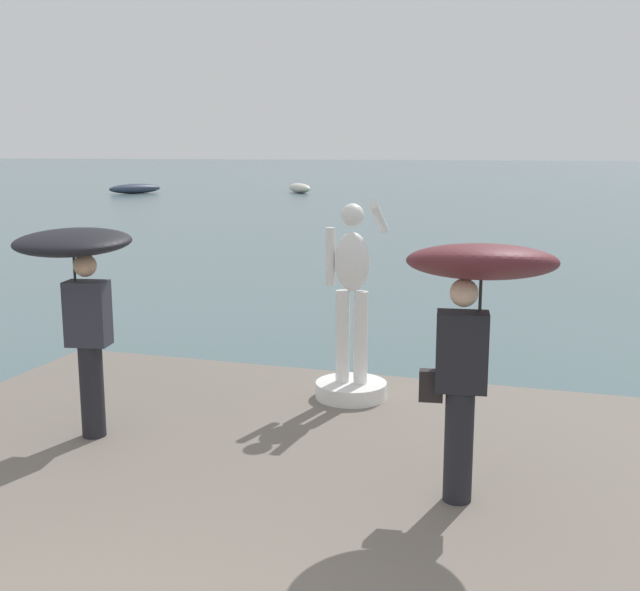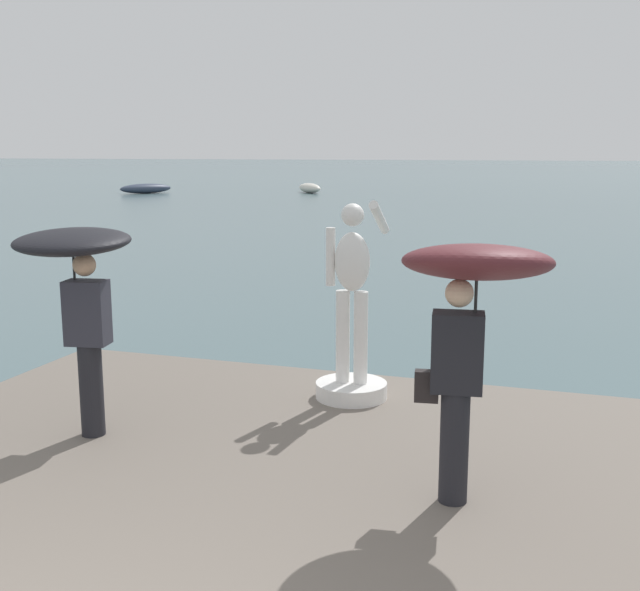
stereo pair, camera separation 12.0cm
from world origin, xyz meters
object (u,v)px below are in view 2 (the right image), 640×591
(onlooker_right, at_px, (471,294))
(boat_mid, at_px, (146,189))
(statue_white_figure, at_px, (352,329))
(boat_near, at_px, (310,188))
(onlooker_left, at_px, (77,273))

(onlooker_right, relative_size, boat_mid, 0.53)
(onlooker_right, bearing_deg, statue_white_figure, 125.08)
(boat_mid, bearing_deg, statue_white_figure, -56.80)
(boat_near, relative_size, boat_mid, 0.78)
(onlooker_right, distance_m, boat_mid, 51.94)
(onlooker_right, xyz_separation_m, boat_near, (-17.54, 47.59, -1.67))
(statue_white_figure, distance_m, boat_mid, 49.29)
(boat_near, bearing_deg, onlooker_right, -69.77)
(statue_white_figure, bearing_deg, boat_mid, 123.20)
(statue_white_figure, bearing_deg, boat_near, 109.43)
(boat_near, height_order, boat_mid, boat_near)
(onlooker_left, bearing_deg, boat_near, 106.41)
(statue_white_figure, height_order, onlooker_left, statue_white_figure)
(onlooker_right, bearing_deg, boat_near, 110.23)
(boat_near, bearing_deg, statue_white_figure, -70.57)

